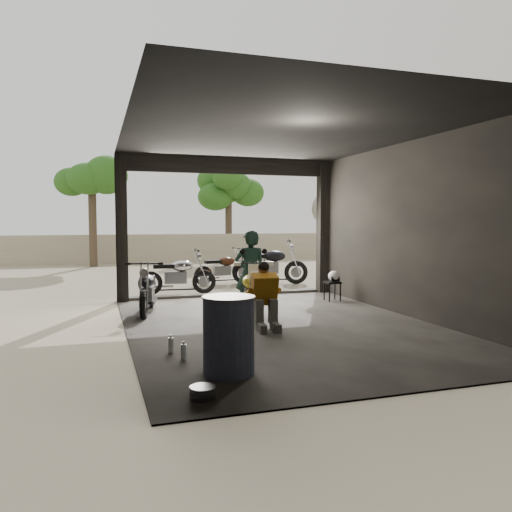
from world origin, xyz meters
TOP-DOWN VIEW (x-y plane):
  - ground at (0.00, 0.00)m, footprint 80.00×80.00m
  - garage at (0.00, 0.55)m, footprint 7.00×7.13m
  - boundary_wall at (0.00, 14.00)m, footprint 18.00×0.30m
  - tree_left at (-3.00, 12.50)m, footprint 2.20×2.20m
  - tree_right at (2.80, 14.00)m, footprint 2.20×2.20m
  - main_bike at (-0.24, 0.97)m, footprint 0.87×1.67m
  - left_bike at (-2.00, 1.85)m, footprint 0.91×1.59m
  - outside_bike_a at (-1.07, 4.15)m, footprint 1.66×0.79m
  - outside_bike_b at (0.46, 5.74)m, footprint 1.57×0.83m
  - outside_bike_c at (1.71, 5.36)m, footprint 1.99×1.31m
  - rider at (-0.19, 1.10)m, footprint 0.63×0.46m
  - mechanic at (-0.33, -0.23)m, footprint 0.61×0.79m
  - stool at (2.00, 2.08)m, footprint 0.31×0.31m
  - helmet at (2.04, 2.10)m, footprint 0.26×0.27m
  - oil_drum at (-1.51, -2.33)m, footprint 0.73×0.73m
  - sign_post at (2.69, 3.82)m, footprint 0.83×0.08m

SIDE VIEW (x-z plane):
  - ground at x=0.00m, z-range 0.00..0.00m
  - stool at x=2.00m, z-range 0.15..0.59m
  - oil_drum at x=-1.51m, z-range 0.00..0.90m
  - outside_bike_b at x=0.46m, z-range 0.00..1.01m
  - left_bike at x=-2.00m, z-range 0.00..1.01m
  - main_bike at x=-0.24m, z-range 0.00..1.06m
  - mechanic at x=-0.33m, z-range 0.00..1.06m
  - outside_bike_a at x=-1.07m, z-range 0.00..1.09m
  - helmet at x=2.04m, z-range 0.44..0.67m
  - boundary_wall at x=0.00m, z-range 0.00..1.20m
  - outside_bike_c at x=1.71m, z-range 0.00..1.25m
  - rider at x=-0.19m, z-range 0.00..1.59m
  - garage at x=0.00m, z-range -0.32..2.88m
  - sign_post at x=2.69m, z-range 0.44..2.93m
  - tree_right at x=2.80m, z-range 1.06..6.06m
  - tree_left at x=-3.00m, z-range 1.19..6.79m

